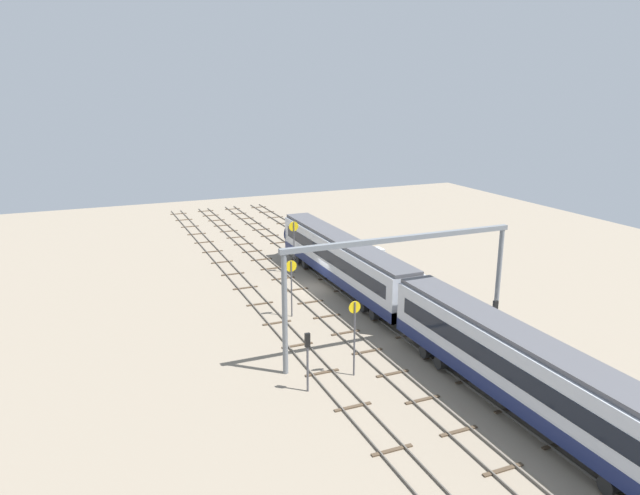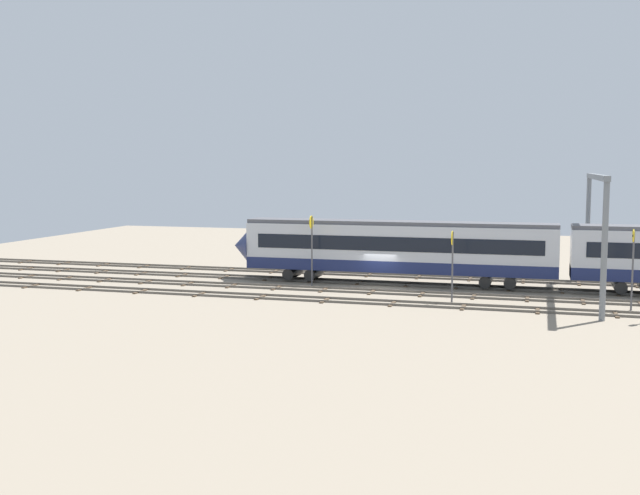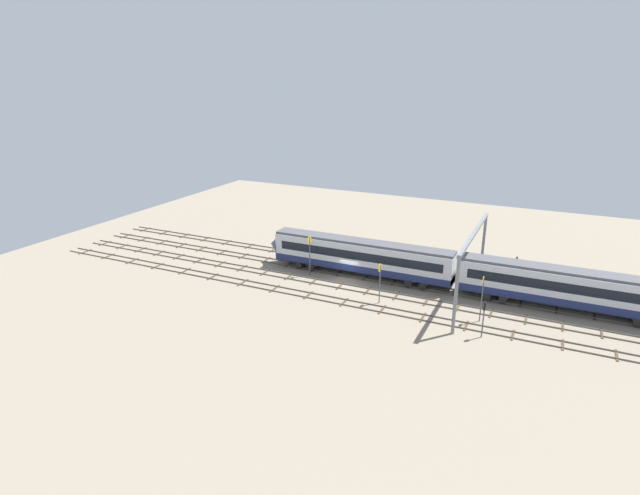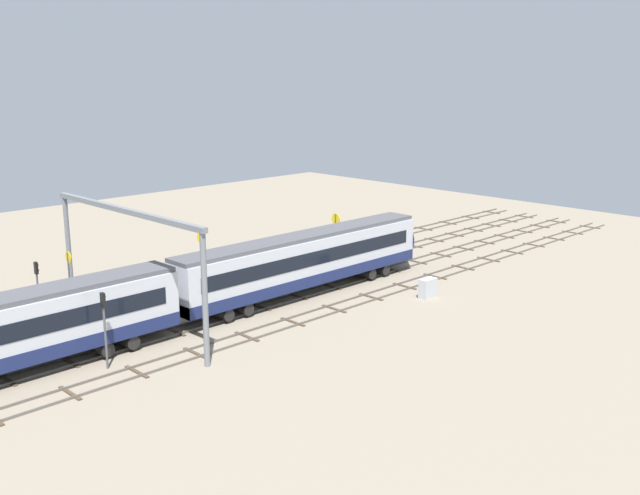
{
  "view_description": "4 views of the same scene",
  "coord_description": "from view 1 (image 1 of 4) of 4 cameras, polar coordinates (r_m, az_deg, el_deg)",
  "views": [
    {
      "loc": [
        -48.58,
        20.19,
        18.24
      ],
      "look_at": [
        1.71,
        -1.06,
        3.41
      ],
      "focal_mm": 32.43,
      "sensor_mm": 36.0,
      "label": 1
    },
    {
      "loc": [
        -11.66,
        56.93,
        9.18
      ],
      "look_at": [
        4.37,
        0.7,
        3.03
      ],
      "focal_mm": 43.44,
      "sensor_mm": 36.0,
      "label": 2
    },
    {
      "loc": [
        -23.51,
        57.59,
        25.36
      ],
      "look_at": [
        4.89,
        -2.27,
        3.11
      ],
      "focal_mm": 29.09,
      "sensor_mm": 36.0,
      "label": 3
    },
    {
      "loc": [
        -39.9,
        -42.95,
        17.44
      ],
      "look_at": [
        0.99,
        -1.82,
        3.47
      ],
      "focal_mm": 41.26,
      "sensor_mm": 36.0,
      "label": 4
    }
  ],
  "objects": [
    {
      "name": "track_near_foreground",
      "position": [
        58.3,
        5.54,
        -3.04
      ],
      "size": [
        84.2,
        2.4,
        0.16
      ],
      "color": "#59544C",
      "rests_on": "ground"
    },
    {
      "name": "relay_cabinet",
      "position": [
        63.96,
        5.82,
        -0.73
      ],
      "size": [
        1.54,
        0.74,
        1.55
      ],
      "color": "#B2B7BC",
      "rests_on": "ground"
    },
    {
      "name": "track_second_far",
      "position": [
        53.66,
        -6.69,
        -4.7
      ],
      "size": [
        84.2,
        2.4,
        0.16
      ],
      "color": "#59544C",
      "rests_on": "ground"
    },
    {
      "name": "speed_sign_near_foreground",
      "position": [
        59.07,
        -2.59,
        0.82
      ],
      "size": [
        0.14,
        1.01,
        5.43
      ],
      "color": "#4C4C51",
      "rests_on": "ground"
    },
    {
      "name": "track_middle",
      "position": [
        54.92,
        -2.39,
        -4.14
      ],
      "size": [
        84.2,
        2.4,
        0.16
      ],
      "color": "#59544C",
      "rests_on": "ground"
    },
    {
      "name": "signal_light_trackside_departure",
      "position": [
        36.22,
        -1.25,
        -10.38
      ],
      "size": [
        0.31,
        0.32,
        3.93
      ],
      "color": "#4C4C51",
      "rests_on": "ground"
    },
    {
      "name": "track_with_train",
      "position": [
        56.48,
        1.7,
        -3.58
      ],
      "size": [
        84.2,
        2.4,
        0.16
      ],
      "color": "#59544C",
      "rests_on": "ground"
    },
    {
      "name": "speed_sign_mid_trackside",
      "position": [
        47.66,
        -2.85,
        -3.21
      ],
      "size": [
        0.14,
        0.96,
        4.86
      ],
      "color": "#4C4C51",
      "rests_on": "ground"
    },
    {
      "name": "signal_light_trackside_approach",
      "position": [
        40.89,
        16.78,
        -7.21
      ],
      "size": [
        0.31,
        0.32,
        4.76
      ],
      "color": "#4C4C51",
      "rests_on": "ground"
    },
    {
      "name": "ground_plane",
      "position": [
        55.68,
        -0.32,
        -3.92
      ],
      "size": [
        100.2,
        100.2,
        0.0
      ],
      "primitive_type": "plane",
      "color": "gray"
    },
    {
      "name": "speed_sign_far_trackside",
      "position": [
        37.92,
        3.42,
        -8.06
      ],
      "size": [
        0.14,
        0.82,
        5.21
      ],
      "color": "#4C4C51",
      "rests_on": "ground"
    },
    {
      "name": "train",
      "position": [
        44.89,
        8.6,
        -5.29
      ],
      "size": [
        50.4,
        3.24,
        4.8
      ],
      "color": "#B7BCC6",
      "rests_on": "ground"
    },
    {
      "name": "overhead_gantry",
      "position": [
        40.59,
        8.0,
        -1.83
      ],
      "size": [
        0.4,
        17.85,
        8.62
      ],
      "color": "slate",
      "rests_on": "ground"
    }
  ]
}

